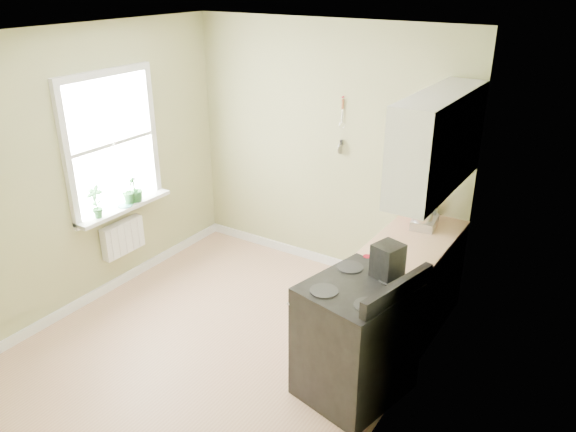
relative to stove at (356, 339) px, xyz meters
The scene contains 21 objects.
floor 1.38m from the stove, behind, with size 3.20×3.60×0.02m, color tan.
ceiling 2.56m from the stove, behind, with size 3.20×3.60×0.02m, color white.
wall_back 2.34m from the stove, 125.98° to the left, with size 3.20×0.02×2.70m, color tan.
wall_left 3.01m from the stove, behind, with size 0.02×3.60×2.70m, color tan.
wall_right 0.92m from the stove, ahead, with size 0.02×3.60×2.70m, color tan.
base_cabinets 0.95m from the stove, 88.66° to the left, with size 0.60×1.60×0.87m, color white.
countertop 1.03m from the stove, 89.26° to the left, with size 0.64×1.60×0.04m, color #DFB088.
upper_cabinets 1.72m from the stove, 82.01° to the left, with size 0.35×1.40×0.80m, color white.
window 3.06m from the stove, behind, with size 0.06×1.14×1.44m.
window_sill 2.83m from the stove, behind, with size 0.18×1.14×0.04m, color white.
radiator 2.83m from the stove, behind, with size 0.12×0.50×0.35m, color white.
wall_utensils 2.30m from the stove, 121.93° to the left, with size 0.02×0.14×0.58m.
stove is the anchor object (origin of this frame).
stand_mixer 1.55m from the stove, 90.25° to the left, with size 0.25×0.37×0.42m.
kettle 1.76m from the stove, 96.85° to the left, with size 0.18×0.11×0.19m.
coffee_maker 0.63m from the stove, 66.59° to the left, with size 0.24×0.25×0.33m.
red_tray 1.79m from the stove, 97.18° to the left, with size 0.36×0.36×0.02m, color #A30F21.
jar 0.66m from the stove, 108.21° to the left, with size 0.07×0.07×0.07m.
plant_a 2.84m from the stove, behind, with size 0.17×0.12×0.33m, color #2A652F.
plant_b 2.85m from the stove, behind, with size 0.16×0.13×0.29m, color #2A652F.
plant_c 2.86m from the stove, behind, with size 0.16×0.16×0.28m, color #2A652F.
Camera 1 is at (2.77, -3.27, 3.14)m, focal length 35.00 mm.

